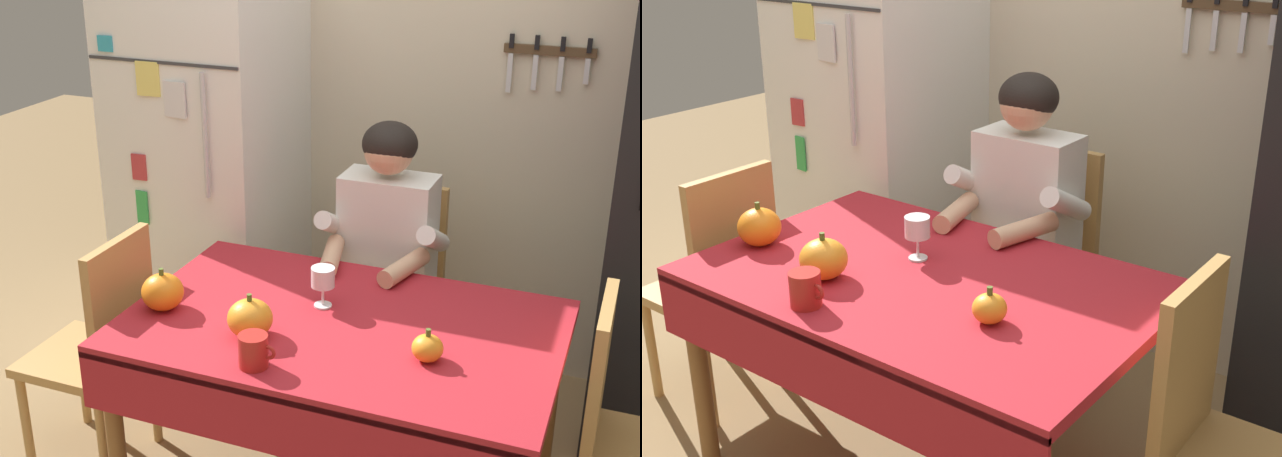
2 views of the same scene
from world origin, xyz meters
TOP-DOWN VIEW (x-y plane):
  - back_wall_assembly at (0.05, 1.35)m, footprint 3.70×0.13m
  - refrigerator at (-0.95, 0.96)m, footprint 0.68×0.71m
  - dining_table at (0.00, 0.08)m, footprint 1.40×0.90m
  - chair_behind_person at (-0.06, 0.87)m, footprint 0.40×0.40m
  - seated_person at (-0.06, 0.68)m, footprint 0.47×0.55m
  - chair_right_side at (0.90, 0.17)m, footprint 0.40×0.40m
  - chair_left_side at (-0.90, 0.02)m, footprint 0.40×0.40m
  - coffee_mug at (-0.14, -0.25)m, footprint 0.12×0.09m
  - wine_glass at (-0.10, 0.18)m, footprint 0.08×0.08m
  - pumpkin_large at (0.32, -0.03)m, footprint 0.09×0.09m
  - pumpkin_medium at (-0.23, -0.09)m, footprint 0.14×0.14m
  - pumpkin_small at (-0.59, -0.04)m, footprint 0.14×0.14m

SIDE VIEW (x-z plane):
  - chair_behind_person at x=-0.06m, z-range 0.05..0.98m
  - chair_right_side at x=0.90m, z-range 0.05..0.98m
  - chair_left_side at x=-0.90m, z-range 0.05..0.98m
  - dining_table at x=0.00m, z-range 0.29..1.03m
  - seated_person at x=-0.06m, z-range 0.11..1.36m
  - pumpkin_large at x=0.32m, z-range 0.73..0.83m
  - coffee_mug at x=-0.14m, z-range 0.74..0.84m
  - pumpkin_medium at x=-0.23m, z-range 0.73..0.87m
  - pumpkin_small at x=-0.59m, z-range 0.73..0.88m
  - wine_glass at x=-0.10m, z-range 0.77..0.91m
  - refrigerator at x=-0.95m, z-range 0.00..1.80m
  - back_wall_assembly at x=0.05m, z-range 0.00..2.60m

